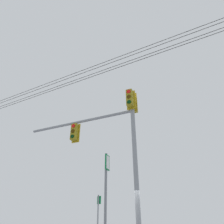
{
  "coord_description": "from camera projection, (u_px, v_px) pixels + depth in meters",
  "views": [
    {
      "loc": [
        7.53,
        -5.53,
        1.2
      ],
      "look_at": [
        -0.33,
        -0.81,
        6.35
      ],
      "focal_mm": 33.14,
      "sensor_mm": 36.0,
      "label": 1
    }
  ],
  "objects": [
    {
      "name": "route_sign_secondary",
      "position": [
        106.0,
        200.0,
        5.43
      ],
      "size": [
        0.19,
        0.23,
        3.1
      ],
      "color": "slate",
      "rests_on": "ground"
    },
    {
      "name": "signal_mast_assembly",
      "position": [
        113.0,
        133.0,
        9.91
      ],
      "size": [
        5.43,
        4.04,
        7.24
      ],
      "color": "gray",
      "rests_on": "ground"
    },
    {
      "name": "route_sign_primary",
      "position": [
        98.0,
        220.0,
        9.42
      ],
      "size": [
        0.27,
        0.11,
        2.58
      ],
      "color": "slate",
      "rests_on": "ground"
    },
    {
      "name": "overhead_wire_span",
      "position": [
        155.0,
        49.0,
        11.13
      ],
      "size": [
        27.54,
        16.88,
        0.83
      ],
      "color": "black"
    }
  ]
}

